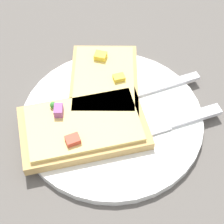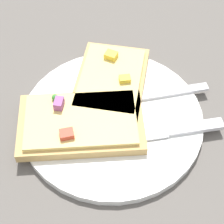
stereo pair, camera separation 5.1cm
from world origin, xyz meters
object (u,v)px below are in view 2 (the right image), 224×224
at_px(fork, 127,99).
at_px(knife, 161,132).
at_px(pizza_slice_main, 81,123).
at_px(plate, 112,119).
at_px(pizza_slice_corner, 111,81).

bearing_deg(fork, knife, 116.61).
bearing_deg(fork, pizza_slice_main, 24.77).
bearing_deg(fork, plate, 42.23).
bearing_deg(pizza_slice_corner, knife, -132.06).
bearing_deg(pizza_slice_corner, plate, -168.11).
height_order(knife, pizza_slice_corner, pizza_slice_corner).
xyz_separation_m(pizza_slice_main, pizza_slice_corner, (-0.02, 0.08, -0.00)).
bearing_deg(plate, pizza_slice_corner, 133.13).
height_order(pizza_slice_main, pizza_slice_corner, pizza_slice_main).
bearing_deg(knife, pizza_slice_main, -15.53).
relative_size(plate, fork, 1.37).
bearing_deg(pizza_slice_main, knife, -9.56).
bearing_deg(pizza_slice_corner, pizza_slice_main, 162.12).
distance_m(fork, knife, 0.07).
distance_m(pizza_slice_main, pizza_slice_corner, 0.09).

